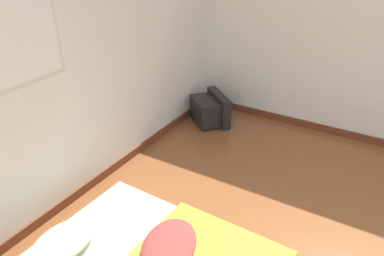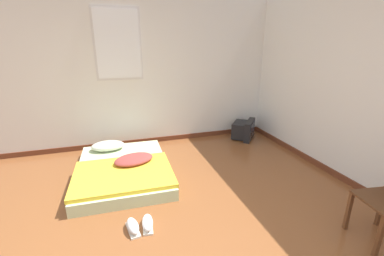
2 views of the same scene
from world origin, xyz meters
TOP-DOWN VIEW (x-y plane):
  - wall_back at (0.00, 2.96)m, footprint 8.08×0.08m
  - crt_tv at (2.35, 2.59)m, footprint 0.60×0.62m

SIDE VIEW (x-z plane):
  - crt_tv at x=2.35m, z-range -0.01..0.37m
  - wall_back at x=0.00m, z-range -0.01..2.59m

